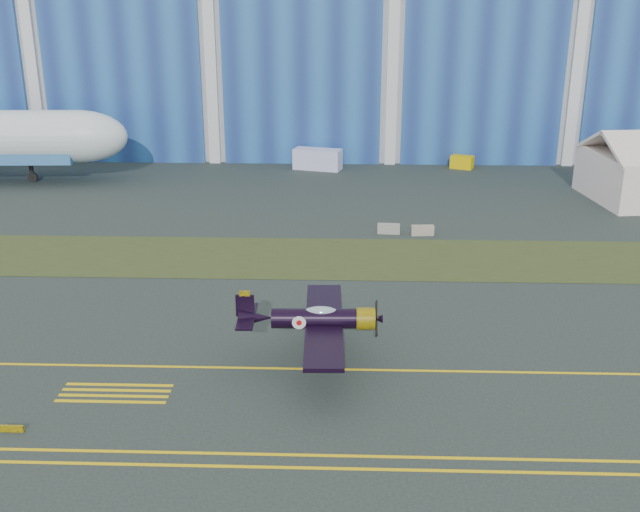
{
  "coord_description": "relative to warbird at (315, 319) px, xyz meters",
  "views": [
    {
      "loc": [
        -5.63,
        -43.51,
        20.74
      ],
      "look_at": [
        -7.25,
        4.65,
        3.51
      ],
      "focal_mm": 42.0,
      "sensor_mm": 36.0,
      "label": 1
    }
  ],
  "objects": [
    {
      "name": "ground",
      "position": [
        7.25,
        4.35,
        -2.91
      ],
      "size": [
        260.0,
        260.0,
        0.0
      ],
      "primitive_type": "plane",
      "color": "#2B3632",
      "rests_on": "ground"
    },
    {
      "name": "grass_median",
      "position": [
        7.25,
        18.35,
        -2.89
      ],
      "size": [
        260.0,
        10.0,
        0.02
      ],
      "primitive_type": "cube",
      "color": "#475128",
      "rests_on": "ground"
    },
    {
      "name": "hangar",
      "position": [
        7.25,
        76.13,
        12.05
      ],
      "size": [
        220.0,
        45.7,
        30.0
      ],
      "color": "silver",
      "rests_on": "ground"
    },
    {
      "name": "taxiway_centreline",
      "position": [
        7.25,
        -0.65,
        -2.9
      ],
      "size": [
        200.0,
        0.2,
        0.02
      ],
      "primitive_type": "cube",
      "color": "yellow",
      "rests_on": "ground"
    },
    {
      "name": "edge_line_near",
      "position": [
        7.25,
        -10.15,
        -2.9
      ],
      "size": [
        80.0,
        0.2,
        0.02
      ],
      "primitive_type": "cube",
      "color": "yellow",
      "rests_on": "ground"
    },
    {
      "name": "edge_line_far",
      "position": [
        7.25,
        -9.15,
        -2.9
      ],
      "size": [
        80.0,
        0.2,
        0.02
      ],
      "primitive_type": "cube",
      "color": "yellow",
      "rests_on": "ground"
    },
    {
      "name": "hold_short_ladder",
      "position": [
        -10.75,
        -3.75,
        -2.9
      ],
      "size": [
        6.0,
        2.4,
        0.02
      ],
      "primitive_type": null,
      "color": "yellow",
      "rests_on": "ground"
    },
    {
      "name": "guard_board_left",
      "position": [
        -14.75,
        -7.65,
        -2.74
      ],
      "size": [
        1.2,
        0.15,
        0.35
      ],
      "primitive_type": "cube",
      "color": "yellow",
      "rests_on": "ground"
    },
    {
      "name": "warbird",
      "position": [
        0.0,
        0.0,
        0.0
      ],
      "size": [
        9.68,
        11.57,
        3.36
      ],
      "rotation": [
        0.0,
        0.0,
        0.03
      ],
      "color": "black",
      "rests_on": "ground"
    },
    {
      "name": "shipping_container",
      "position": [
        -1.69,
        50.33,
        -1.67
      ],
      "size": [
        6.1,
        3.69,
        2.47
      ],
      "primitive_type": "cube",
      "rotation": [
        0.0,
        0.0,
        -0.26
      ],
      "color": "silver",
      "rests_on": "ground"
    },
    {
      "name": "tug",
      "position": [
        15.98,
        51.42,
        -2.14
      ],
      "size": [
        3.07,
        2.54,
        1.54
      ],
      "primitive_type": "cube",
      "rotation": [
        0.0,
        0.0,
        -0.4
      ],
      "color": "#DDB802",
      "rests_on": "ground"
    },
    {
      "name": "barrier_a",
      "position": [
        5.64,
        25.04,
        -2.46
      ],
      "size": [
        2.05,
        0.78,
        0.9
      ],
      "primitive_type": "cube",
      "rotation": [
        0.0,
        0.0,
        -0.09
      ],
      "color": "gray",
      "rests_on": "ground"
    },
    {
      "name": "barrier_b",
      "position": [
        8.63,
        24.66,
        -2.46
      ],
      "size": [
        2.04,
        0.75,
        0.9
      ],
      "primitive_type": "cube",
      "rotation": [
        0.0,
        0.0,
        0.07
      ],
      "color": "#A09384",
      "rests_on": "ground"
    }
  ]
}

